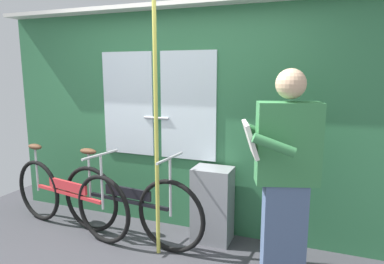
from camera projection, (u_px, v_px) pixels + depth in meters
train_door_wall at (176, 116)px, 3.59m from camera, size 4.07×0.28×2.30m
bicycle_near_door at (127, 205)px, 3.36m from camera, size 1.66×0.44×0.91m
bicycle_leaning_behind at (68, 197)px, 3.59m from camera, size 1.67×0.49×0.90m
passenger_reading_newspaper at (285, 175)px, 2.60m from camera, size 0.62×0.56×1.68m
trash_bin_by_wall at (212, 205)px, 3.37m from camera, size 0.37×0.28×0.74m
handrail_pole at (156, 133)px, 3.00m from camera, size 0.04×0.04×2.26m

